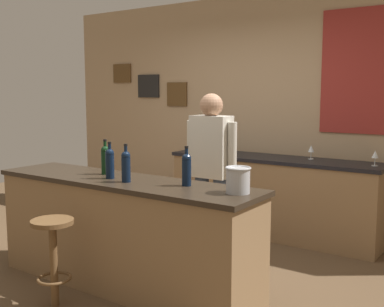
{
  "coord_description": "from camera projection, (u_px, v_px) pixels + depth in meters",
  "views": [
    {
      "loc": [
        2.66,
        -3.24,
        1.63
      ],
      "look_at": [
        0.11,
        0.45,
        1.05
      ],
      "focal_mm": 44.49,
      "sensor_mm": 36.0,
      "label": 1
    }
  ],
  "objects": [
    {
      "name": "ground_plane",
      "position": [
        154.0,
        271.0,
        4.35
      ],
      "size": [
        10.0,
        10.0,
        0.0
      ],
      "primitive_type": "plane",
      "color": "brown"
    },
    {
      "name": "bar_stool",
      "position": [
        53.0,
        248.0,
        3.59
      ],
      "size": [
        0.32,
        0.32,
        0.68
      ],
      "color": "brown",
      "rests_on": "ground_plane"
    },
    {
      "name": "wine_bottle_b",
      "position": [
        110.0,
        162.0,
        3.92
      ],
      "size": [
        0.07,
        0.07,
        0.31
      ],
      "color": "black",
      "rests_on": "bar_counter"
    },
    {
      "name": "side_counter",
      "position": [
        273.0,
        196.0,
        5.42
      ],
      "size": [
        2.46,
        0.56,
        0.9
      ],
      "color": "olive",
      "rests_on": "ground_plane"
    },
    {
      "name": "bartender",
      "position": [
        211.0,
        169.0,
        4.34
      ],
      "size": [
        0.52,
        0.21,
        1.62
      ],
      "color": "#384766",
      "rests_on": "ground_plane"
    },
    {
      "name": "wine_glass_c",
      "position": [
        375.0,
        155.0,
        4.72
      ],
      "size": [
        0.07,
        0.07,
        0.16
      ],
      "color": "silver",
      "rests_on": "side_counter"
    },
    {
      "name": "wine_bottle_a",
      "position": [
        105.0,
        159.0,
        4.13
      ],
      "size": [
        0.07,
        0.07,
        0.31
      ],
      "color": "black",
      "rests_on": "bar_counter"
    },
    {
      "name": "back_wall",
      "position": [
        260.0,
        110.0,
        5.81
      ],
      "size": [
        6.0,
        0.09,
        2.8
      ],
      "color": "tan",
      "rests_on": "ground_plane"
    },
    {
      "name": "bar_counter",
      "position": [
        123.0,
        233.0,
        3.97
      ],
      "size": [
        2.46,
        0.6,
        0.92
      ],
      "color": "olive",
      "rests_on": "ground_plane"
    },
    {
      "name": "wine_bottle_c",
      "position": [
        126.0,
        165.0,
        3.76
      ],
      "size": [
        0.07,
        0.07,
        0.31
      ],
      "color": "black",
      "rests_on": "bar_counter"
    },
    {
      "name": "wine_glass_b",
      "position": [
        311.0,
        149.0,
        5.2
      ],
      "size": [
        0.07,
        0.07,
        0.16
      ],
      "color": "silver",
      "rests_on": "side_counter"
    },
    {
      "name": "ice_bucket",
      "position": [
        238.0,
        179.0,
        3.36
      ],
      "size": [
        0.19,
        0.19,
        0.19
      ],
      "color": "#B7BABF",
      "rests_on": "bar_counter"
    },
    {
      "name": "wine_glass_a",
      "position": [
        222.0,
        144.0,
        5.71
      ],
      "size": [
        0.07,
        0.07,
        0.16
      ],
      "color": "silver",
      "rests_on": "side_counter"
    },
    {
      "name": "wine_bottle_d",
      "position": [
        187.0,
        168.0,
        3.61
      ],
      "size": [
        0.07,
        0.07,
        0.31
      ],
      "color": "black",
      "rests_on": "bar_counter"
    }
  ]
}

